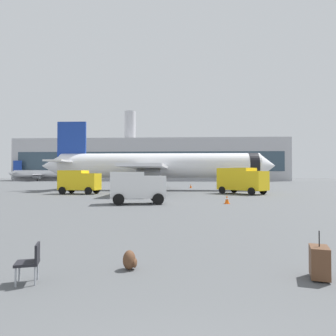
# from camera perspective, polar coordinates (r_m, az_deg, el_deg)

# --- Properties ---
(airplane_at_gate) EXTENTS (35.63, 32.05, 10.50)m
(airplane_at_gate) POSITION_cam_1_polar(r_m,az_deg,el_deg) (47.63, -1.88, 0.34)
(airplane_at_gate) COLOR white
(airplane_at_gate) RESTS_ON ground
(airplane_taxiing) EXTENTS (25.53, 22.99, 7.50)m
(airplane_taxiing) POSITION_cam_1_polar(r_m,az_deg,el_deg) (123.80, -21.73, -0.99)
(airplane_taxiing) COLOR white
(airplane_taxiing) RESTS_ON ground
(service_truck) EXTENTS (5.05, 3.07, 2.90)m
(service_truck) POSITION_cam_1_polar(r_m,az_deg,el_deg) (40.11, -15.83, -2.26)
(service_truck) COLOR yellow
(service_truck) RESTS_ON ground
(fuel_truck) EXTENTS (5.96, 5.92, 3.20)m
(fuel_truck) POSITION_cam_1_polar(r_m,az_deg,el_deg) (39.47, 13.22, -2.05)
(fuel_truck) COLOR yellow
(fuel_truck) RESTS_ON ground
(cargo_van) EXTENTS (4.69, 3.01, 2.60)m
(cargo_van) POSITION_cam_1_polar(r_m,az_deg,el_deg) (25.67, -5.61, -3.28)
(cargo_van) COLOR white
(cargo_van) RESTS_ON ground
(safety_cone_near) EXTENTS (0.44, 0.44, 0.79)m
(safety_cone_near) POSITION_cam_1_polar(r_m,az_deg,el_deg) (52.18, -0.54, -3.38)
(safety_cone_near) COLOR #F2590C
(safety_cone_near) RESTS_ON ground
(safety_cone_mid) EXTENTS (0.44, 0.44, 0.74)m
(safety_cone_mid) POSITION_cam_1_polar(r_m,az_deg,el_deg) (55.75, 4.15, -3.26)
(safety_cone_mid) COLOR #F2590C
(safety_cone_mid) RESTS_ON ground
(safety_cone_far) EXTENTS (0.44, 0.44, 0.73)m
(safety_cone_far) POSITION_cam_1_polar(r_m,az_deg,el_deg) (28.93, -2.19, -5.21)
(safety_cone_far) COLOR #F2590C
(safety_cone_far) RESTS_ON ground
(safety_cone_outer) EXTENTS (0.44, 0.44, 0.74)m
(safety_cone_outer) POSITION_cam_1_polar(r_m,az_deg,el_deg) (26.17, 10.66, -5.60)
(safety_cone_outer) COLOR #F2590C
(safety_cone_outer) RESTS_ON ground
(rolling_suitcase) EXTENTS (0.57, 0.73, 1.10)m
(rolling_suitcase) POSITION_cam_1_polar(r_m,az_deg,el_deg) (8.26, 25.80, -15.10)
(rolling_suitcase) COLOR brown
(rolling_suitcase) RESTS_ON ground
(traveller_backpack) EXTENTS (0.36, 0.40, 0.48)m
(traveller_backpack) POSITION_cam_1_polar(r_m,az_deg,el_deg) (8.29, -6.94, -16.29)
(traveller_backpack) COLOR brown
(traveller_backpack) RESTS_ON ground
(gate_chair) EXTENTS (0.60, 0.60, 0.86)m
(gate_chair) POSITION_cam_1_polar(r_m,az_deg,el_deg) (7.82, -23.64, -15.10)
(gate_chair) COLOR black
(gate_chair) RESTS_ON ground
(terminal_building) EXTENTS (102.80, 23.35, 27.90)m
(terminal_building) POSITION_cam_1_polar(r_m,az_deg,el_deg) (126.15, -3.00, 1.38)
(terminal_building) COLOR #B2B2B7
(terminal_building) RESTS_ON ground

